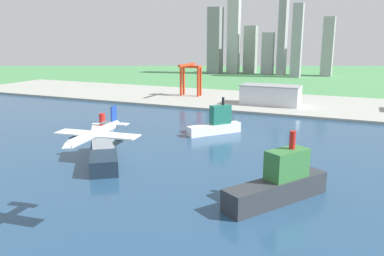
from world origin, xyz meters
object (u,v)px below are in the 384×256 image
container_barge (279,183)px  port_crane_red (190,72)px  cargo_ship (104,149)px  airplane_landing (95,134)px  ferry_boat (217,124)px  warehouse_main (271,95)px

container_barge → port_crane_red: bearing=121.4°
cargo_ship → port_crane_red: port_crane_red is taller
airplane_landing → port_crane_red: size_ratio=0.87×
cargo_ship → ferry_boat: 100.33m
warehouse_main → airplane_landing: bearing=-89.8°
airplane_landing → port_crane_red: (-105.49, 324.73, -8.01)m
airplane_landing → cargo_ship: bearing=124.9°
ferry_boat → port_crane_red: (-92.79, 158.45, 23.09)m
ferry_boat → port_crane_red: size_ratio=0.89×
ferry_boat → warehouse_main: size_ratio=0.63×
cargo_ship → ferry_boat: ferry_boat is taller
airplane_landing → container_barge: size_ratio=0.71×
cargo_ship → airplane_landing: bearing=-55.1°
airplane_landing → ferry_boat: 169.63m
container_barge → cargo_ship: (-109.54, 16.75, -1.18)m
airplane_landing → ferry_boat: airplane_landing is taller
warehouse_main → port_crane_red: bearing=167.6°
airplane_landing → container_barge: (58.12, 56.97, -30.34)m
container_barge → port_crane_red: size_ratio=1.22×
port_crane_red → warehouse_main: size_ratio=0.71×
airplane_landing → ferry_boat: bearing=94.4°
cargo_ship → warehouse_main: 233.58m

